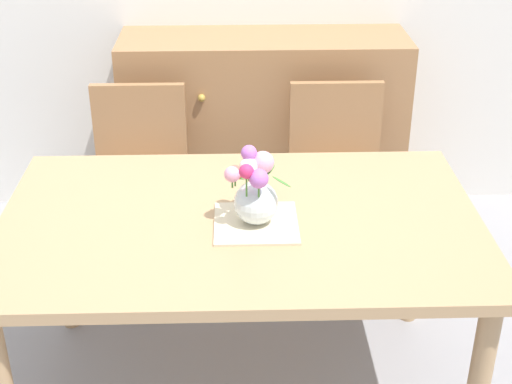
% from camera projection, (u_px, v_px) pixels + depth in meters
% --- Properties ---
extents(dining_table, '(1.62, 1.03, 0.76)m').
position_uv_depth(dining_table, '(241.00, 240.00, 2.52)').
color(dining_table, tan).
rests_on(dining_table, ground_plane).
extents(chair_left, '(0.42, 0.42, 0.90)m').
position_uv_depth(chair_left, '(140.00, 172.00, 3.34)').
color(chair_left, '#9E7047').
rests_on(chair_left, ground_plane).
extents(chair_right, '(0.42, 0.42, 0.90)m').
position_uv_depth(chair_right, '(336.00, 169.00, 3.36)').
color(chair_right, '#9E7047').
rests_on(chair_right, ground_plane).
extents(dresser, '(1.40, 0.47, 1.00)m').
position_uv_depth(dresser, '(264.00, 133.00, 3.78)').
color(dresser, '#9E7047').
rests_on(dresser, ground_plane).
extents(placemat, '(0.28, 0.28, 0.01)m').
position_uv_depth(placemat, '(256.00, 223.00, 2.44)').
color(placemat, beige).
rests_on(placemat, dining_table).
extents(flower_vase, '(0.22, 0.21, 0.24)m').
position_uv_depth(flower_vase, '(255.00, 191.00, 2.40)').
color(flower_vase, silver).
rests_on(flower_vase, placemat).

